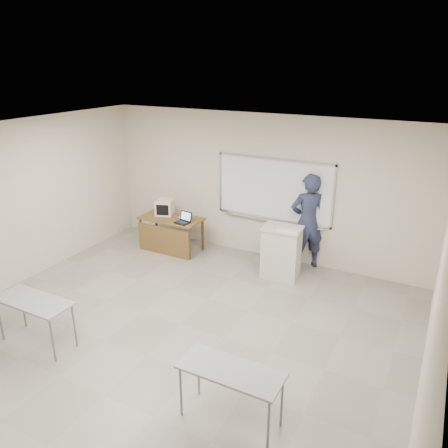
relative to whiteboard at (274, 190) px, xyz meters
The scene contains 10 objects.
floor 4.25m from the whiteboard, 94.32° to the right, with size 7.00×8.00×0.01m, color gray.
whiteboard is the anchor object (origin of this frame).
student_desks 5.39m from the whiteboard, 93.23° to the right, with size 4.40×2.20×0.73m.
instructor_desk 2.43m from the whiteboard, 159.65° to the right, with size 1.37×0.69×0.75m.
podium 1.33m from the whiteboard, 56.93° to the right, with size 0.73×0.53×1.02m.
crt_monitor 2.48m from the whiteboard, 167.00° to the right, with size 0.36×0.41×0.34m.
laptop 1.99m from the whiteboard, 154.93° to the right, with size 0.30×0.28×0.22m.
mouse 2.12m from the whiteboard, 161.98° to the right, with size 0.10×0.07×0.04m, color #9A9EA1.
keyboard 1.19m from the whiteboard, 53.79° to the right, with size 0.42×0.14×0.02m, color beige.
presenter 0.93m from the whiteboard, ahead, with size 0.71×0.47×1.94m, color black.
Camera 1 is at (3.40, -4.06, 3.97)m, focal length 35.00 mm.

